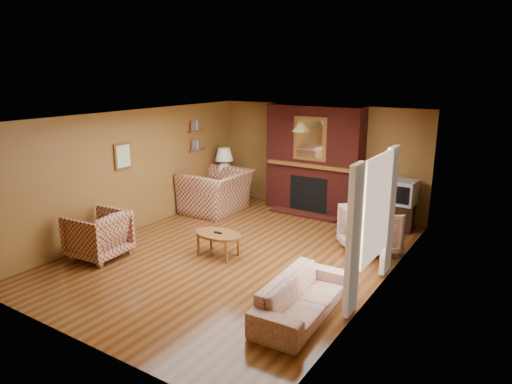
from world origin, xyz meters
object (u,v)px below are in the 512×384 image
Objects in this scene: coffee_table at (218,236)px; crt_tv at (402,192)px; plaid_armchair at (98,235)px; table_lamp at (224,161)px; side_table at (225,190)px; floral_sofa at (302,297)px; floral_armchair at (370,230)px; tv_stand at (400,217)px; plaid_loveseat at (216,191)px; fireplace at (314,161)px.

coffee_table is 3.85m from crt_tv.
table_lamp reaches higher than plaid_armchair.
table_lamp is (0.00, 0.00, 0.72)m from side_table.
floral_sofa is 2.71× the size of side_table.
plaid_armchair reaches higher than floral_sofa.
floral_armchair reaches higher than tv_stand.
floral_sofa is (3.75, -3.07, -0.21)m from plaid_loveseat.
plaid_armchair is at bearing 89.60° from floral_sofa.
fireplace reaches higher than plaid_armchair.
floral_sofa is at bearing 87.74° from plaid_armchair.
floral_armchair reaches higher than floral_sofa.
coffee_table is 1.37× the size of side_table.
plaid_loveseat reaches higher than coffee_table.
table_lamp reaches higher than crt_tv.
plaid_armchair reaches higher than tv_stand.
crt_tv is (0.15, 4.07, 0.53)m from floral_sofa.
fireplace reaches higher than table_lamp.
plaid_armchair is at bearing -3.63° from plaid_loveseat.
floral_sofa is at bearing 137.08° from floral_armchair.
tv_stand is (4.15, 0.35, -0.77)m from table_lamp.
table_lamp is (-4.02, 1.13, 0.63)m from floral_armchair.
fireplace reaches higher than crt_tv.
tv_stand is (4.15, 0.35, -0.05)m from side_table.
plaid_loveseat is 0.71m from side_table.
coffee_table is (1.71, 1.15, -0.04)m from plaid_armchair.
crt_tv is (0.00, -0.01, 0.52)m from tv_stand.
side_table is 1.20× the size of tv_stand.
tv_stand is at bearing -4.62° from floral_sofa.
coffee_table is (-2.15, -1.59, -0.05)m from floral_armchair.
floral_armchair is at bearing -100.67° from tv_stand.
plaid_loveseat is at bearing 173.85° from plaid_armchair.
fireplace is 2.31m from plaid_loveseat.
fireplace is 1.66× the size of plaid_loveseat.
tv_stand is 0.52m from crt_tv.
table_lamp reaches higher than tv_stand.
plaid_loveseat is 1.61× the size of coffee_table.
tv_stand is at bearing 53.30° from coffee_table.
fireplace is 3.36m from coffee_table.
fireplace is at bearing 6.46° from floral_armchair.
floral_armchair is 1.53m from crt_tv.
tv_stand is (4.00, 4.22, -0.13)m from plaid_armchair.
plaid_armchair is 3.86m from floral_sofa.
floral_armchair is 1.64× the size of crt_tv.
table_lamp is (-4.00, 3.73, 0.78)m from floral_sofa.
coffee_table is 3.83m from tv_stand.
fireplace is at bearing 169.36° from tv_stand.
tv_stand reaches higher than coffee_table.
table_lamp reaches higher than floral_armchair.
fireplace is 4.88m from plaid_armchair.
plaid_loveseat is 4.03m from tv_stand.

